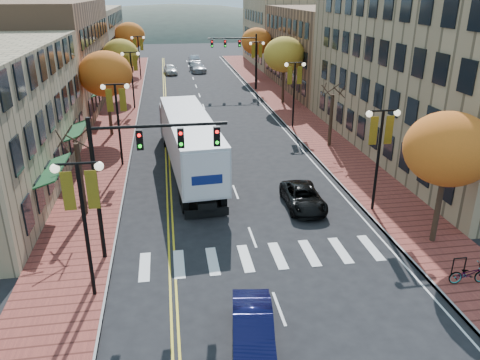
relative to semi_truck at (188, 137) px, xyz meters
name	(u,v)px	position (x,y,z in m)	size (l,w,h in m)	color
ground	(269,281)	(2.73, -14.39, -2.47)	(200.00, 200.00, 0.00)	black
sidewalk_left	(120,112)	(-6.27, 18.11, -2.39)	(4.00, 85.00, 0.15)	brown
sidewalk_right	(286,106)	(11.73, 18.11, -2.39)	(4.00, 85.00, 0.15)	brown
building_left_mid	(40,57)	(-14.27, 21.61, 3.03)	(12.00, 24.00, 11.00)	brown
building_left_far	(78,40)	(-14.27, 46.61, 2.28)	(12.00, 26.00, 9.50)	#9E8966
building_right_near	(465,54)	(21.23, 1.61, 5.03)	(15.00, 28.00, 15.00)	#997F5B
building_right_mid	(341,49)	(21.23, 27.61, 2.53)	(15.00, 24.00, 10.00)	brown
building_right_far	(296,31)	(21.23, 49.61, 3.03)	(15.00, 20.00, 11.00)	#9E8966
tree_left_a	(81,179)	(-6.27, -6.39, -0.22)	(0.28, 0.28, 4.20)	#382619
tree_left_b	(105,74)	(-6.27, 9.61, 2.98)	(4.48, 4.48, 7.21)	#382619
tree_left_c	(121,55)	(-6.27, 25.61, 2.59)	(4.16, 4.16, 6.69)	#382619
tree_left_d	(129,36)	(-6.27, 43.61, 3.13)	(4.61, 4.61, 7.42)	#382619
tree_right_a	(448,149)	(11.73, -12.39, 2.59)	(4.16, 4.16, 6.69)	#382619
tree_right_b	(331,120)	(11.73, 3.61, -0.22)	(0.28, 0.28, 4.20)	#382619
tree_right_c	(284,55)	(11.73, 19.61, 2.98)	(4.48, 4.48, 7.21)	#382619
tree_right_d	(257,41)	(11.73, 35.61, 2.82)	(4.35, 4.35, 7.00)	#382619
lamp_left_a	(82,205)	(-4.77, -14.39, 1.83)	(1.96, 0.36, 6.05)	black
lamp_left_b	(117,109)	(-4.77, 1.61, 1.83)	(1.96, 0.36, 6.05)	black
lamp_left_c	(131,69)	(-4.77, 19.61, 1.83)	(1.96, 0.36, 6.05)	black
lamp_left_d	(139,49)	(-4.77, 37.61, 1.83)	(1.96, 0.36, 6.05)	black
lamp_right_a	(380,141)	(10.23, -8.39, 1.83)	(1.96, 0.36, 6.05)	black
lamp_right_b	(294,82)	(10.23, 9.61, 1.83)	(1.96, 0.36, 6.05)	black
lamp_right_c	(257,56)	(10.23, 27.61, 1.83)	(1.96, 0.36, 6.05)	black
traffic_mast_near	(137,161)	(-2.74, -11.39, 2.46)	(6.10, 0.35, 7.00)	black
traffic_mast_far	(241,51)	(8.21, 27.61, 2.46)	(6.10, 0.34, 7.00)	black
semi_truck	(188,137)	(0.00, 0.00, 0.00)	(3.93, 17.04, 4.22)	black
navy_sedan	(253,329)	(1.30, -18.26, -1.78)	(1.46, 4.17, 1.38)	#0D0E36
black_suv	(303,197)	(6.37, -7.22, -1.84)	(2.09, 4.54, 1.26)	black
car_far_white	(170,69)	(-0.47, 41.97, -1.72)	(1.76, 4.37, 1.49)	white
car_far_silver	(198,67)	(3.83, 43.34, -1.71)	(2.13, 5.23, 1.52)	#9C9CA3
car_far_oncoming	(194,59)	(3.87, 52.33, -1.72)	(1.58, 4.53, 1.49)	#B6B5BE
bicycle	(469,274)	(11.23, -16.11, -1.85)	(0.62, 1.77, 0.93)	gray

